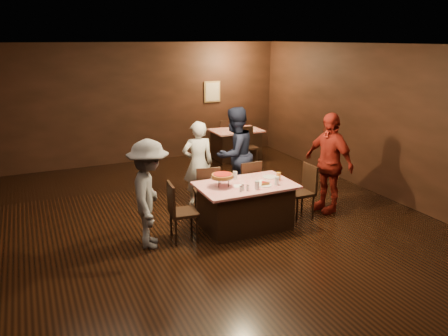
{
  "coord_description": "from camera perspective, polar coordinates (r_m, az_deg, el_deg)",
  "views": [
    {
      "loc": [
        -2.43,
        -5.96,
        3.11
      ],
      "look_at": [
        0.48,
        0.43,
        1.0
      ],
      "focal_mm": 35.0,
      "sensor_mm": 36.0,
      "label": 1
    }
  ],
  "objects": [
    {
      "name": "chair_back_far",
      "position": [
        12.13,
        0.34,
        4.17
      ],
      "size": [
        0.51,
        0.51,
        0.95
      ],
      "primitive_type": "cube",
      "rotation": [
        0.0,
        0.0,
        2.9
      ],
      "color": "black",
      "rests_on": "ground"
    },
    {
      "name": "glass_back",
      "position": [
        7.47,
        1.46,
        -0.99
      ],
      "size": [
        0.08,
        0.08,
        0.14
      ],
      "primitive_type": "cylinder",
      "color": "silver",
      "rests_on": "main_table"
    },
    {
      "name": "diner_white_jacket",
      "position": [
        8.26,
        -3.41,
        0.56
      ],
      "size": [
        0.64,
        0.47,
        1.63
      ],
      "primitive_type": "imported",
      "rotation": [
        0.0,
        0.0,
        3.01
      ],
      "color": "silver",
      "rests_on": "ground"
    },
    {
      "name": "glass_front_right",
      "position": [
        7.24,
        6.93,
        -1.68
      ],
      "size": [
        0.08,
        0.08,
        0.14
      ],
      "primitive_type": "cylinder",
      "color": "silver",
      "rests_on": "main_table"
    },
    {
      "name": "napkin_center",
      "position": [
        7.39,
        4.91,
        -1.78
      ],
      "size": [
        0.19,
        0.19,
        0.01
      ],
      "primitive_type": "cube",
      "rotation": [
        0.0,
        0.0,
        0.21
      ],
      "color": "white",
      "rests_on": "main_table"
    },
    {
      "name": "chair_back_near",
      "position": [
        11.0,
        3.19,
        2.82
      ],
      "size": [
        0.44,
        0.44,
        0.95
      ],
      "primitive_type": "cube",
      "rotation": [
        0.0,
        0.0,
        -0.05
      ],
      "color": "black",
      "rests_on": "ground"
    },
    {
      "name": "chair_end_right",
      "position": [
        7.89,
        9.94,
        -3.05
      ],
      "size": [
        0.42,
        0.42,
        0.95
      ],
      "primitive_type": "cube",
      "rotation": [
        0.0,
        0.0,
        -1.57
      ],
      "color": "black",
      "rests_on": "ground"
    },
    {
      "name": "back_table",
      "position": [
        11.62,
        1.58,
        3.15
      ],
      "size": [
        1.3,
        0.9,
        0.77
      ],
      "primitive_type": "cube",
      "color": "#B7140C",
      "rests_on": "ground"
    },
    {
      "name": "diner_grey_knit",
      "position": [
        6.67,
        -9.72,
        -3.41
      ],
      "size": [
        0.94,
        1.23,
        1.68
      ],
      "primitive_type": "imported",
      "rotation": [
        0.0,
        0.0,
        1.24
      ],
      "color": "slate",
      "rests_on": "ground"
    },
    {
      "name": "diner_red_shirt",
      "position": [
        8.16,
        13.48,
        0.69
      ],
      "size": [
        0.63,
        1.14,
        1.84
      ],
      "primitive_type": "imported",
      "rotation": [
        0.0,
        0.0,
        -1.39
      ],
      "color": "maroon",
      "rests_on": "ground"
    },
    {
      "name": "main_table",
      "position": [
        7.39,
        2.8,
        -4.94
      ],
      "size": [
        1.6,
        1.0,
        0.77
      ],
      "primitive_type": "cube",
      "color": "#A90B1B",
      "rests_on": "ground"
    },
    {
      "name": "room",
      "position": [
        6.51,
        -2.3,
        8.12
      ],
      "size": [
        10.0,
        10.04,
        3.02
      ],
      "color": "black",
      "rests_on": "ground"
    },
    {
      "name": "plate_with_slice",
      "position": [
        7.21,
        5.27,
        -2.07
      ],
      "size": [
        0.25,
        0.25,
        0.06
      ],
      "color": "white",
      "rests_on": "main_table"
    },
    {
      "name": "plate_empty",
      "position": [
        7.63,
        6.0,
        -1.17
      ],
      "size": [
        0.25,
        0.25,
        0.01
      ],
      "primitive_type": "cylinder",
      "color": "white",
      "rests_on": "main_table"
    },
    {
      "name": "chair_far_right",
      "position": [
        8.15,
        2.9,
        -2.16
      ],
      "size": [
        0.44,
        0.44,
        0.95
      ],
      "primitive_type": "cube",
      "rotation": [
        0.0,
        0.0,
        3.18
      ],
      "color": "black",
      "rests_on": "ground"
    },
    {
      "name": "pizza_stand",
      "position": [
        7.07,
        -0.2,
        -1.04
      ],
      "size": [
        0.38,
        0.38,
        0.22
      ],
      "color": "black",
      "rests_on": "main_table"
    },
    {
      "name": "glass_front_left",
      "position": [
        7.01,
        4.34,
        -2.24
      ],
      "size": [
        0.08,
        0.08,
        0.14
      ],
      "primitive_type": "cylinder",
      "color": "silver",
      "rests_on": "main_table"
    },
    {
      "name": "napkin_left",
      "position": [
        7.15,
        1.96,
        -2.37
      ],
      "size": [
        0.21,
        0.21,
        0.01
      ],
      "primitive_type": "cube",
      "rotation": [
        0.0,
        0.0,
        -0.35
      ],
      "color": "white",
      "rests_on": "main_table"
    },
    {
      "name": "diner_navy_hoodie",
      "position": [
        8.5,
        1.41,
        1.8
      ],
      "size": [
        1.09,
        0.98,
        1.85
      ],
      "primitive_type": "imported",
      "rotation": [
        0.0,
        0.0,
        3.52
      ],
      "color": "#161A30",
      "rests_on": "ground"
    },
    {
      "name": "chair_end_left",
      "position": [
        6.95,
        -5.32,
        -5.63
      ],
      "size": [
        0.46,
        0.46,
        0.95
      ],
      "primitive_type": "cube",
      "rotation": [
        0.0,
        0.0,
        1.48
      ],
      "color": "black",
      "rests_on": "ground"
    },
    {
      "name": "glass_amber",
      "position": [
        7.48,
        7.12,
        -1.09
      ],
      "size": [
        0.08,
        0.08,
        0.14
      ],
      "primitive_type": "cylinder",
      "color": "#BF7F26",
      "rests_on": "main_table"
    },
    {
      "name": "chair_far_left",
      "position": [
        7.84,
        -2.31,
        -2.94
      ],
      "size": [
        0.49,
        0.49,
        0.95
      ],
      "primitive_type": "cube",
      "rotation": [
        0.0,
        0.0,
        2.96
      ],
      "color": "black",
      "rests_on": "ground"
    },
    {
      "name": "condiments",
      "position": [
        6.92,
        2.6,
        -2.62
      ],
      "size": [
        0.17,
        0.1,
        0.09
      ],
      "color": "silver",
      "rests_on": "main_table"
    }
  ]
}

